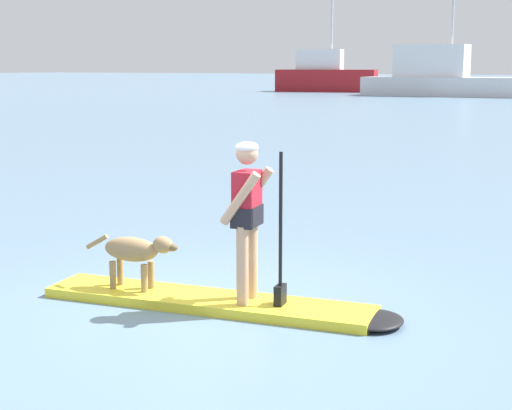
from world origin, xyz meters
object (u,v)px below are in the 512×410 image
(dog, at_px, (135,252))
(paddleboard, at_px, (228,303))
(moored_boat_far_port, at_px, (325,75))
(moored_boat_far_starboard, at_px, (438,77))
(person_paddler, at_px, (249,210))

(dog, bearing_deg, paddleboard, 10.14)
(paddleboard, relative_size, moored_boat_far_port, 0.38)
(dog, xyz_separation_m, moored_boat_far_port, (-26.59, 60.56, 1.00))
(moored_boat_far_starboard, bearing_deg, dog, -75.66)
(paddleboard, distance_m, dog, 1.14)
(paddleboard, distance_m, moored_boat_far_port, 66.41)
(person_paddler, height_order, moored_boat_far_starboard, moored_boat_far_starboard)
(moored_boat_far_port, bearing_deg, paddleboard, -65.42)
(moored_boat_far_port, bearing_deg, moored_boat_far_starboard, -21.77)
(dog, bearing_deg, moored_boat_far_port, 113.71)
(paddleboard, height_order, person_paddler, person_paddler)
(person_paddler, relative_size, moored_boat_far_starboard, 0.13)
(paddleboard, height_order, dog, dog)
(paddleboard, relative_size, moored_boat_far_starboard, 0.30)
(person_paddler, height_order, dog, person_paddler)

